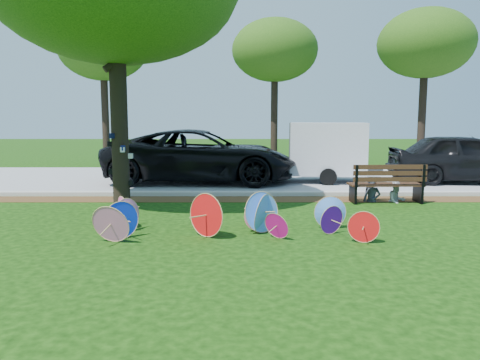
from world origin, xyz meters
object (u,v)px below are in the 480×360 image
object	(u,v)px
dark_pickup	(464,158)
park_bench	(385,183)
person_right	(397,182)
person_left	(372,179)
cargo_trailer	(328,149)
black_van	(201,156)
parasol_pile	(223,216)

from	to	relation	value
dark_pickup	park_bench	xyz separation A→B (m)	(-4.10, -3.99, -0.36)
park_bench	person_right	size ratio (longest dim) A/B	1.80
person_right	person_left	bearing A→B (deg)	163.59
cargo_trailer	person_right	bearing A→B (deg)	-66.01
black_van	park_bench	distance (m)	6.89
cargo_trailer	black_van	bearing A→B (deg)	-171.85
parasol_pile	person_right	size ratio (longest dim) A/B	4.79
parasol_pile	person_left	world-z (taller)	person_left
park_bench	person_right	distance (m)	0.36
black_van	cargo_trailer	world-z (taller)	cargo_trailer
black_van	person_right	distance (m)	7.15
dark_pickup	parasol_pile	bearing A→B (deg)	136.21
person_left	parasol_pile	bearing A→B (deg)	-121.85
parasol_pile	person_left	bearing A→B (deg)	41.70
parasol_pile	dark_pickup	distance (m)	11.42
black_van	park_bench	size ratio (longest dim) A/B	3.36
dark_pickup	cargo_trailer	bearing A→B (deg)	92.45
black_van	cargo_trailer	size ratio (longest dim) A/B	2.58
black_van	person_right	size ratio (longest dim) A/B	6.06
black_van	cargo_trailer	bearing A→B (deg)	-87.01
person_left	park_bench	bearing A→B (deg)	8.31
parasol_pile	park_bench	world-z (taller)	park_bench
person_right	dark_pickup	bearing A→B (deg)	30.06
dark_pickup	black_van	bearing A→B (deg)	93.64
park_bench	person_left	xyz separation A→B (m)	(-0.35, 0.05, 0.12)
person_right	black_van	bearing A→B (deg)	128.52
parasol_pile	dark_pickup	world-z (taller)	dark_pickup
dark_pickup	person_right	size ratio (longest dim) A/B	4.62
black_van	person_left	xyz separation A→B (m)	(5.14, -4.10, -0.31)
person_left	person_right	xyz separation A→B (m)	(0.70, 0.00, -0.09)
dark_pickup	person_left	distance (m)	5.95
black_van	person_right	bearing A→B (deg)	-122.41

